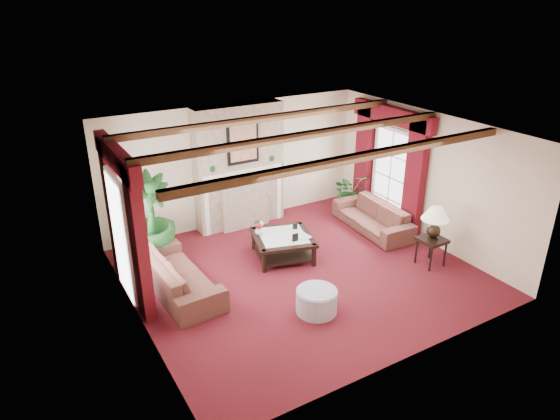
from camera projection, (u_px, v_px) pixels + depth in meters
floor at (301, 273)px, 9.32m from camera, size 6.00×6.00×0.00m
ceiling at (304, 132)px, 8.23m from camera, size 6.00×6.00×0.00m
back_wall at (235, 164)px, 10.95m from camera, size 6.00×0.02×2.70m
left_wall at (133, 247)px, 7.39m from camera, size 0.02×5.50×2.70m
right_wall at (427, 178)px, 10.16m from camera, size 0.02×5.50×2.70m
ceiling_beams at (304, 135)px, 8.26m from camera, size 6.00×3.00×0.12m
fireplace at (237, 104)px, 10.25m from camera, size 2.00×0.52×2.70m
french_door_left at (112, 177)px, 7.88m from camera, size 0.10×1.10×2.16m
french_door_right at (395, 130)px, 10.63m from camera, size 0.10×1.10×2.16m
curtains_left at (115, 151)px, 7.76m from camera, size 0.20×2.40×2.55m
curtains_right at (393, 110)px, 10.41m from camera, size 0.20×2.40×2.55m
sofa_left at (177, 269)px, 8.61m from camera, size 2.28×0.85×0.87m
sofa_right at (373, 213)px, 10.88m from camera, size 2.13×0.88×0.80m
potted_palm at (152, 237)px, 9.58m from camera, size 1.82×2.23×0.99m
small_plant at (350, 196)px, 11.85m from camera, size 1.04×1.12×0.74m
coffee_table at (283, 246)px, 9.81m from camera, size 1.38×1.38×0.46m
side_table at (431, 251)px, 9.52m from camera, size 0.54×0.54×0.55m
ottoman at (317, 301)px, 8.12m from camera, size 0.68×0.68×0.39m
table_lamp at (435, 223)px, 9.28m from camera, size 0.52×0.52×0.66m
flower_vase at (259, 230)px, 9.74m from camera, size 0.31×0.31×0.17m
book at (298, 231)px, 9.56m from camera, size 0.23×0.07×0.31m
photo_frame_a at (295, 238)px, 9.46m from camera, size 0.13×0.02×0.17m
photo_frame_b at (295, 227)px, 9.96m from camera, size 0.09×0.05×0.12m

